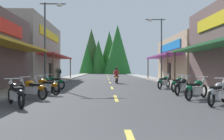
{
  "coord_description": "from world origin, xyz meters",
  "views": [
    {
      "loc": [
        -0.52,
        -1.92,
        1.41
      ],
      "look_at": [
        0.57,
        32.51,
        1.23
      ],
      "focal_mm": 36.02,
      "sensor_mm": 36.0,
      "label": 1
    }
  ],
  "objects_px": {
    "motorcycle_parked_left_3": "(49,84)",
    "pedestrian_strolling": "(60,73)",
    "motorcycle_parked_right_0": "(218,92)",
    "motorcycle_parked_right_3": "(178,83)",
    "streetlamp_left": "(49,32)",
    "motorcycle_parked_right_2": "(182,85)",
    "motorcycle_parked_right_1": "(196,89)",
    "motorcycle_parked_left_1": "(32,88)",
    "motorcycle_parked_left_4": "(54,82)",
    "pedestrian_browsing": "(58,72)",
    "streetlamp_right": "(159,41)",
    "motorcycle_parked_left_0": "(16,93)",
    "motorcycle_parked_right_4": "(164,82)",
    "motorcycle_parked_left_2": "(46,86)",
    "rider_cruising_lead": "(116,77)"
  },
  "relations": [
    {
      "from": "motorcycle_parked_left_3",
      "to": "pedestrian_strolling",
      "type": "bearing_deg",
      "value": -40.73
    },
    {
      "from": "motorcycle_parked_right_0",
      "to": "motorcycle_parked_right_3",
      "type": "bearing_deg",
      "value": 42.62
    },
    {
      "from": "streetlamp_left",
      "to": "motorcycle_parked_right_2",
      "type": "distance_m",
      "value": 11.52
    },
    {
      "from": "motorcycle_parked_right_0",
      "to": "motorcycle_parked_right_3",
      "type": "distance_m",
      "value": 5.36
    },
    {
      "from": "motorcycle_parked_right_1",
      "to": "pedestrian_strolling",
      "type": "bearing_deg",
      "value": 76.51
    },
    {
      "from": "motorcycle_parked_right_2",
      "to": "motorcycle_parked_left_3",
      "type": "bearing_deg",
      "value": 116.26
    },
    {
      "from": "motorcycle_parked_left_1",
      "to": "motorcycle_parked_left_4",
      "type": "relative_size",
      "value": 1.01
    },
    {
      "from": "motorcycle_parked_right_0",
      "to": "pedestrian_browsing",
      "type": "xyz_separation_m",
      "value": [
        -10.42,
        19.95,
        0.47
      ]
    },
    {
      "from": "streetlamp_right",
      "to": "motorcycle_parked_right_1",
      "type": "relative_size",
      "value": 4.0
    },
    {
      "from": "motorcycle_parked_right_0",
      "to": "motorcycle_parked_left_4",
      "type": "distance_m",
      "value": 10.73
    },
    {
      "from": "motorcycle_parked_right_1",
      "to": "streetlamp_left",
      "type": "bearing_deg",
      "value": 96.02
    },
    {
      "from": "motorcycle_parked_left_0",
      "to": "motorcycle_parked_right_4",
      "type": "bearing_deg",
      "value": -80.84
    },
    {
      "from": "streetlamp_right",
      "to": "motorcycle_parked_right_0",
      "type": "distance_m",
      "value": 15.25
    },
    {
      "from": "streetlamp_right",
      "to": "pedestrian_browsing",
      "type": "bearing_deg",
      "value": 155.77
    },
    {
      "from": "motorcycle_parked_left_0",
      "to": "motorcycle_parked_left_2",
      "type": "relative_size",
      "value": 0.95
    },
    {
      "from": "motorcycle_parked_right_4",
      "to": "rider_cruising_lead",
      "type": "height_order",
      "value": "rider_cruising_lead"
    },
    {
      "from": "motorcycle_parked_left_0",
      "to": "pedestrian_strolling",
      "type": "relative_size",
      "value": 1.17
    },
    {
      "from": "streetlamp_right",
      "to": "motorcycle_parked_left_3",
      "type": "xyz_separation_m",
      "value": [
        -9.1,
        -9.5,
        -3.82
      ]
    },
    {
      "from": "streetlamp_right",
      "to": "motorcycle_parked_right_4",
      "type": "height_order",
      "value": "streetlamp_right"
    },
    {
      "from": "motorcycle_parked_left_4",
      "to": "pedestrian_strolling",
      "type": "relative_size",
      "value": 1.17
    },
    {
      "from": "motorcycle_parked_right_3",
      "to": "motorcycle_parked_left_0",
      "type": "bearing_deg",
      "value": 163.43
    },
    {
      "from": "motorcycle_parked_right_0",
      "to": "pedestrian_strolling",
      "type": "relative_size",
      "value": 1.04
    },
    {
      "from": "motorcycle_parked_right_0",
      "to": "motorcycle_parked_left_2",
      "type": "relative_size",
      "value": 0.84
    },
    {
      "from": "motorcycle_parked_left_3",
      "to": "rider_cruising_lead",
      "type": "height_order",
      "value": "rider_cruising_lead"
    },
    {
      "from": "motorcycle_parked_right_2",
      "to": "motorcycle_parked_left_3",
      "type": "height_order",
      "value": "same"
    },
    {
      "from": "pedestrian_browsing",
      "to": "pedestrian_strolling",
      "type": "xyz_separation_m",
      "value": [
        0.05,
        0.99,
        -0.08
      ]
    },
    {
      "from": "streetlamp_left",
      "to": "rider_cruising_lead",
      "type": "height_order",
      "value": "streetlamp_left"
    },
    {
      "from": "streetlamp_left",
      "to": "motorcycle_parked_right_0",
      "type": "bearing_deg",
      "value": -47.3
    },
    {
      "from": "motorcycle_parked_right_2",
      "to": "motorcycle_parked_right_3",
      "type": "distance_m",
      "value": 1.8
    },
    {
      "from": "motorcycle_parked_left_1",
      "to": "motorcycle_parked_right_1",
      "type": "bearing_deg",
      "value": -147.07
    },
    {
      "from": "motorcycle_parked_right_1",
      "to": "rider_cruising_lead",
      "type": "bearing_deg",
      "value": 64.21
    },
    {
      "from": "motorcycle_parked_right_3",
      "to": "motorcycle_parked_left_3",
      "type": "height_order",
      "value": "same"
    },
    {
      "from": "motorcycle_parked_right_3",
      "to": "motorcycle_parked_left_1",
      "type": "bearing_deg",
      "value": 152.1
    },
    {
      "from": "motorcycle_parked_right_0",
      "to": "motorcycle_parked_right_2",
      "type": "distance_m",
      "value": 3.6
    },
    {
      "from": "streetlamp_right",
      "to": "motorcycle_parked_left_4",
      "type": "bearing_deg",
      "value": -140.6
    },
    {
      "from": "motorcycle_parked_right_1",
      "to": "pedestrian_browsing",
      "type": "distance_m",
      "value": 20.99
    },
    {
      "from": "motorcycle_parked_right_1",
      "to": "pedestrian_browsing",
      "type": "xyz_separation_m",
      "value": [
        -10.25,
        18.31,
        0.47
      ]
    },
    {
      "from": "rider_cruising_lead",
      "to": "pedestrian_strolling",
      "type": "height_order",
      "value": "rider_cruising_lead"
    },
    {
      "from": "streetlamp_left",
      "to": "motorcycle_parked_left_0",
      "type": "height_order",
      "value": "streetlamp_left"
    },
    {
      "from": "pedestrian_strolling",
      "to": "motorcycle_parked_right_2",
      "type": "bearing_deg",
      "value": 67.0
    },
    {
      "from": "rider_cruising_lead",
      "to": "motorcycle_parked_left_1",
      "type": "bearing_deg",
      "value": 155.33
    },
    {
      "from": "motorcycle_parked_left_3",
      "to": "rider_cruising_lead",
      "type": "distance_m",
      "value": 9.03
    },
    {
      "from": "motorcycle_parked_right_1",
      "to": "motorcycle_parked_left_4",
      "type": "bearing_deg",
      "value": 103.44
    },
    {
      "from": "motorcycle_parked_left_0",
      "to": "motorcycle_parked_left_1",
      "type": "distance_m",
      "value": 2.05
    },
    {
      "from": "streetlamp_left",
      "to": "motorcycle_parked_left_4",
      "type": "distance_m",
      "value": 4.83
    },
    {
      "from": "motorcycle_parked_left_0",
      "to": "pedestrian_browsing",
      "type": "distance_m",
      "value": 20.26
    },
    {
      "from": "motorcycle_parked_left_0",
      "to": "motorcycle_parked_left_3",
      "type": "distance_m",
      "value": 5.35
    },
    {
      "from": "motorcycle_parked_left_2",
      "to": "pedestrian_strolling",
      "type": "distance_m",
      "value": 17.56
    },
    {
      "from": "pedestrian_strolling",
      "to": "pedestrian_browsing",
      "type": "bearing_deg",
      "value": 33.73
    },
    {
      "from": "motorcycle_parked_left_1",
      "to": "pedestrian_strolling",
      "type": "relative_size",
      "value": 1.18
    }
  ]
}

